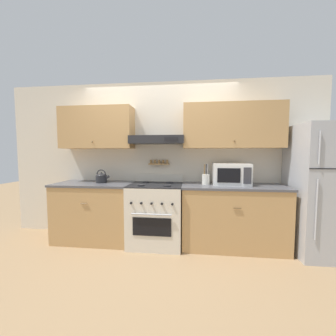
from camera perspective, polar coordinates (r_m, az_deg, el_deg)
name	(u,v)px	position (r m, az deg, el deg)	size (l,w,h in m)	color
ground_plane	(152,253)	(3.12, -4.34, -22.31)	(16.00, 16.00, 0.00)	#937551
wall_back	(163,149)	(3.39, -1.42, 5.35)	(5.20, 0.46, 2.55)	beige
counter_left	(95,211)	(3.56, -19.58, -11.23)	(1.20, 0.66, 0.92)	tan
counter_right	(232,216)	(3.27, 17.38, -12.55)	(1.49, 0.66, 0.92)	tan
stove_range	(156,214)	(3.23, -3.34, -12.53)	(0.79, 0.71, 1.04)	beige
refrigerator	(324,190)	(3.54, 37.23, -4.88)	(0.81, 0.78, 1.77)	#ADAFB5
tea_kettle	(101,178)	(3.45, -17.95, -2.57)	(0.22, 0.17, 0.21)	#232326
microwave	(231,174)	(3.20, 17.01, -1.63)	(0.52, 0.39, 0.32)	white
utensil_crock	(206,179)	(3.15, 10.40, -2.99)	(0.11, 0.11, 0.31)	silver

